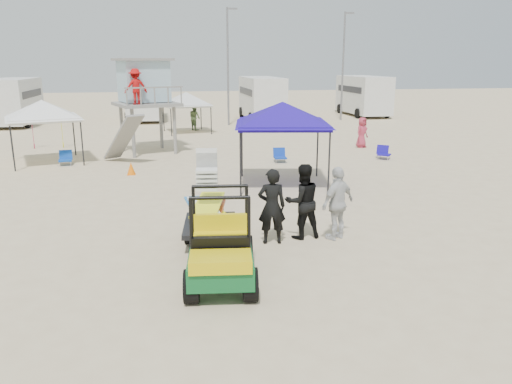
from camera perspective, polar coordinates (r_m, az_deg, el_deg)
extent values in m
plane|color=beige|center=(9.82, 0.37, -11.91)|extent=(140.00, 140.00, 0.00)
cube|color=#0D5625|center=(10.29, -4.03, -7.29)|extent=(1.54, 2.64, 0.44)
cube|color=#DBBE0B|center=(10.19, -4.06, -5.88)|extent=(1.22, 0.83, 0.24)
cylinder|color=black|center=(9.51, -6.72, -10.78)|extent=(0.36, 0.67, 0.64)
cube|color=black|center=(12.47, -5.26, -3.78)|extent=(1.49, 2.00, 0.12)
cylinder|color=black|center=(12.51, -7.71, -4.85)|extent=(0.25, 0.51, 0.49)
imported|color=black|center=(12.26, 1.82, -1.66)|extent=(0.73, 0.52, 1.90)
imported|color=black|center=(12.69, 5.33, -1.07)|extent=(1.02, 0.84, 1.93)
imported|color=silver|center=(12.73, 9.32, -1.28)|extent=(1.18, 0.96, 1.88)
cylinder|color=gray|center=(24.44, -14.71, 6.58)|extent=(0.17, 0.17, 2.32)
cube|color=gray|center=(25.27, -12.40, 9.79)|extent=(3.52, 3.52, 0.15)
cube|color=#A0C1CF|center=(25.49, -12.52, 12.27)|extent=(2.61, 2.44, 1.95)
imported|color=#B20F0F|center=(24.33, -14.35, 11.60)|extent=(1.05, 0.61, 1.63)
cylinder|color=black|center=(16.41, -0.82, 3.23)|extent=(0.06, 0.06, 2.29)
pyramid|color=#200D96|center=(17.88, 3.08, 10.28)|extent=(3.61, 3.61, 0.80)
cube|color=#200D96|center=(17.96, 3.05, 7.74)|extent=(3.61, 3.61, 0.18)
cylinder|color=black|center=(23.22, -26.89, 4.71)|extent=(0.06, 0.06, 2.04)
pyramid|color=white|center=(24.01, -23.33, 9.65)|extent=(3.58, 3.58, 0.80)
cube|color=white|center=(24.08, -23.14, 7.76)|extent=(3.58, 3.58, 0.18)
cylinder|color=black|center=(31.12, -10.12, 7.99)|extent=(0.06, 0.06, 1.81)
pyramid|color=silver|center=(32.26, -8.01, 11.25)|extent=(3.09, 3.09, 0.80)
cube|color=silver|center=(32.32, -7.96, 9.83)|extent=(3.09, 3.09, 0.18)
imported|color=#AD1236|center=(28.45, -24.14, 6.18)|extent=(2.16, 2.19, 1.66)
imported|color=yellow|center=(28.21, -21.24, 6.43)|extent=(2.62, 2.62, 1.68)
cone|color=orange|center=(20.63, -14.09, 2.62)|extent=(0.34, 0.34, 0.50)
cube|color=#0F42A6|center=(23.38, -20.97, 3.40)|extent=(0.60, 0.57, 0.06)
cube|color=#0F42A6|center=(23.58, -20.92, 3.98)|extent=(0.56, 0.24, 0.44)
cylinder|color=#B2B2B7|center=(23.25, -21.56, 2.98)|extent=(0.03, 0.03, 0.20)
cube|color=#0F36AC|center=(22.48, 2.79, 3.94)|extent=(0.57, 0.53, 0.06)
cube|color=#0F36AC|center=(22.68, 2.66, 4.55)|extent=(0.55, 0.20, 0.44)
cylinder|color=#B2B2B7|center=(22.27, 2.36, 3.52)|extent=(0.03, 0.03, 0.20)
cube|color=#190E9A|center=(23.96, 14.43, 4.16)|extent=(0.73, 0.73, 0.06)
cube|color=#190E9A|center=(24.14, 14.22, 4.73)|extent=(0.53, 0.47, 0.44)
cylinder|color=#B2B2B7|center=(23.71, 14.13, 3.78)|extent=(0.03, 0.03, 0.20)
cube|color=silver|center=(40.06, -25.90, 9.43)|extent=(2.50, 6.80, 3.00)
cube|color=black|center=(40.04, -25.97, 10.07)|extent=(2.54, 5.44, 0.50)
cube|color=silver|center=(40.23, -12.69, 10.53)|extent=(2.50, 6.50, 3.00)
cube|color=black|center=(40.20, -12.73, 11.17)|extent=(2.54, 5.20, 0.50)
cylinder|color=black|center=(38.34, -14.56, 8.21)|extent=(0.25, 0.80, 0.80)
cube|color=silver|center=(39.46, 0.64, 10.81)|extent=(2.50, 7.00, 3.00)
cube|color=black|center=(39.44, 0.64, 11.46)|extent=(2.54, 5.60, 0.50)
cylinder|color=black|center=(37.16, -0.60, 8.48)|extent=(0.25, 0.80, 0.80)
cube|color=silver|center=(43.53, 12.15, 10.85)|extent=(2.50, 6.60, 3.00)
cube|color=black|center=(43.50, 12.19, 11.44)|extent=(2.54, 5.28, 0.50)
cylinder|color=black|center=(41.21, 11.56, 8.80)|extent=(0.25, 0.80, 0.80)
cylinder|color=slate|center=(35.93, -3.23, 14.00)|extent=(0.14, 0.14, 8.00)
cylinder|color=slate|center=(39.56, 9.90, 13.87)|extent=(0.14, 0.14, 8.00)
imported|color=#AC3147|center=(27.00, 12.01, 6.67)|extent=(0.93, 0.84, 1.59)
imported|color=#5B7647|center=(33.54, -7.02, 8.47)|extent=(0.97, 1.03, 1.69)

